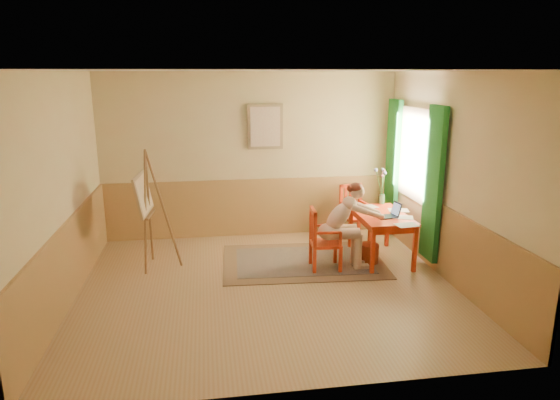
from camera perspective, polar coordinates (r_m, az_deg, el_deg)
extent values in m
cube|color=tan|center=(6.70, -1.43, -10.06)|extent=(5.00, 4.50, 0.02)
cube|color=white|center=(6.10, -1.60, 14.81)|extent=(5.00, 4.50, 0.02)
cube|color=#D8B784|center=(8.46, -3.43, 5.10)|extent=(5.00, 0.02, 2.80)
cube|color=#D8B784|center=(4.10, 2.46, -5.11)|extent=(5.00, 0.02, 2.80)
cube|color=#D8B784|center=(6.45, -24.22, 0.88)|extent=(0.02, 4.50, 2.80)
cube|color=#D8B784|center=(7.01, 19.31, 2.35)|extent=(0.02, 4.50, 2.80)
cube|color=tan|center=(8.62, -3.32, -0.84)|extent=(5.00, 0.04, 1.00)
cube|color=tan|center=(6.69, -23.18, -6.62)|extent=(0.04, 4.50, 1.00)
cube|color=tan|center=(7.23, 18.51, -4.64)|extent=(0.04, 4.50, 1.00)
cube|color=white|center=(7.94, 15.49, 5.08)|extent=(0.02, 1.00, 1.30)
cube|color=#917653|center=(7.93, 15.35, 5.08)|extent=(0.03, 1.12, 1.42)
cube|color=#207E2D|center=(7.27, 17.29, 1.71)|extent=(0.08, 0.45, 2.20)
cube|color=#207E2D|center=(8.67, 12.86, 3.99)|extent=(0.08, 0.45, 2.20)
cube|color=#917653|center=(8.37, -1.73, 8.47)|extent=(0.60, 0.04, 0.76)
cube|color=beige|center=(8.34, -1.71, 8.46)|extent=(0.50, 0.02, 0.66)
cube|color=#8C7251|center=(7.54, 2.68, -7.07)|extent=(2.49, 1.73, 0.01)
cube|color=black|center=(7.54, 2.68, -7.01)|extent=(2.06, 1.31, 0.01)
cube|color=red|center=(7.57, 11.67, -1.73)|extent=(0.73, 1.20, 0.04)
cube|color=red|center=(7.59, 11.64, -2.24)|extent=(0.63, 1.10, 0.10)
cube|color=red|center=(7.09, 10.64, -5.87)|extent=(0.06, 0.06, 0.68)
cube|color=red|center=(7.31, 15.30, -5.51)|extent=(0.06, 0.06, 0.68)
cube|color=red|center=(8.08, 8.14, -3.20)|extent=(0.06, 0.06, 0.68)
cube|color=red|center=(8.28, 12.30, -2.97)|extent=(0.06, 0.06, 0.68)
cube|color=red|center=(7.17, 5.27, -5.03)|extent=(0.44, 0.42, 0.04)
cube|color=red|center=(7.04, 4.01, -7.14)|extent=(0.05, 0.05, 0.37)
cube|color=red|center=(7.11, 6.99, -6.99)|extent=(0.05, 0.05, 0.37)
cube|color=red|center=(7.37, 3.54, -6.13)|extent=(0.05, 0.05, 0.37)
cube|color=red|center=(7.44, 6.40, -6.00)|extent=(0.05, 0.05, 0.37)
cube|color=red|center=(6.88, 4.08, -3.46)|extent=(0.05, 0.05, 0.50)
cube|color=red|center=(7.22, 3.60, -2.60)|extent=(0.05, 0.05, 0.50)
cube|color=red|center=(6.99, 3.86, -1.27)|extent=(0.07, 0.40, 0.05)
cube|color=red|center=(6.97, 3.95, -3.35)|extent=(0.03, 0.04, 0.41)
cube|color=red|center=(7.05, 3.83, -3.12)|extent=(0.03, 0.04, 0.41)
cube|color=red|center=(7.14, 3.71, -2.90)|extent=(0.03, 0.04, 0.41)
cube|color=red|center=(6.93, 5.59, -3.79)|extent=(0.37, 0.06, 0.03)
cube|color=red|center=(7.00, 7.00, -4.52)|extent=(0.04, 0.04, 0.20)
cube|color=red|center=(7.26, 5.05, -2.92)|extent=(0.37, 0.06, 0.03)
cube|color=red|center=(7.33, 6.40, -3.62)|extent=(0.04, 0.04, 0.20)
cube|color=red|center=(8.47, 8.68, -1.97)|extent=(0.49, 0.50, 0.04)
cube|color=red|center=(8.61, 6.95, -3.10)|extent=(0.06, 0.06, 0.38)
cube|color=red|center=(8.28, 8.14, -3.85)|extent=(0.06, 0.06, 0.38)
cube|color=red|center=(8.77, 9.09, -2.84)|extent=(0.06, 0.06, 0.38)
cube|color=red|center=(8.45, 10.34, -3.57)|extent=(0.06, 0.06, 0.38)
cube|color=red|center=(8.47, 7.05, 0.06)|extent=(0.06, 0.06, 0.52)
cube|color=red|center=(8.64, 9.22, 0.26)|extent=(0.06, 0.06, 0.52)
cube|color=red|center=(8.50, 8.20, 1.67)|extent=(0.41, 0.13, 0.06)
cube|color=red|center=(8.52, 7.58, 0.02)|extent=(0.05, 0.04, 0.42)
cube|color=red|center=(8.56, 8.14, 0.07)|extent=(0.05, 0.04, 0.42)
cube|color=red|center=(8.60, 8.69, 0.12)|extent=(0.05, 0.04, 0.42)
cube|color=red|center=(8.32, 7.63, -0.59)|extent=(0.11, 0.39, 0.03)
cube|color=red|center=(8.19, 8.19, -1.61)|extent=(0.04, 0.04, 0.21)
cube|color=red|center=(8.49, 9.83, -0.37)|extent=(0.11, 0.39, 0.03)
cube|color=red|center=(8.36, 10.41, -1.36)|extent=(0.04, 0.04, 0.21)
ellipsoid|color=beige|center=(7.13, 5.56, -3.66)|extent=(0.31, 0.37, 0.23)
cylinder|color=beige|center=(7.09, 7.39, -3.90)|extent=(0.45, 0.18, 0.16)
cylinder|color=beige|center=(7.26, 7.07, -3.46)|extent=(0.45, 0.18, 0.16)
cylinder|color=beige|center=(7.23, 8.98, -5.84)|extent=(0.12, 0.12, 0.51)
cylinder|color=beige|center=(7.39, 8.63, -5.36)|extent=(0.12, 0.12, 0.51)
cube|color=beige|center=(7.33, 9.39, -7.65)|extent=(0.22, 0.10, 0.07)
cube|color=beige|center=(7.49, 9.03, -7.13)|extent=(0.22, 0.10, 0.07)
ellipsoid|color=beige|center=(7.09, 6.80, -1.89)|extent=(0.50, 0.32, 0.53)
ellipsoid|color=beige|center=(7.07, 8.04, -0.35)|extent=(0.22, 0.31, 0.18)
sphere|color=beige|center=(7.06, 8.93, 0.97)|extent=(0.21, 0.21, 0.20)
ellipsoid|color=#5A2316|center=(7.04, 8.78, 1.43)|extent=(0.20, 0.21, 0.14)
sphere|color=#5A2316|center=(7.02, 8.14, 1.33)|extent=(0.11, 0.11, 0.11)
cylinder|color=beige|center=(6.97, 9.07, -1.07)|extent=(0.23, 0.12, 0.15)
cylinder|color=beige|center=(7.07, 10.79, -1.63)|extent=(0.31, 0.13, 0.17)
sphere|color=beige|center=(6.99, 9.84, -1.33)|extent=(0.09, 0.09, 0.09)
sphere|color=beige|center=(7.15, 11.71, -1.91)|extent=(0.08, 0.08, 0.07)
cylinder|color=beige|center=(7.25, 8.48, -0.44)|extent=(0.23, 0.10, 0.15)
cylinder|color=beige|center=(7.31, 10.23, -1.07)|extent=(0.31, 0.16, 0.17)
sphere|color=beige|center=(7.29, 9.19, -0.66)|extent=(0.09, 0.09, 0.09)
sphere|color=beige|center=(7.33, 11.26, -1.49)|extent=(0.08, 0.08, 0.07)
cube|color=#1E2338|center=(7.40, 12.15, -1.90)|extent=(0.33, 0.26, 0.02)
cube|color=#2D3342|center=(7.40, 12.15, -1.88)|extent=(0.28, 0.21, 0.00)
cube|color=#1E2338|center=(7.46, 13.31, -0.99)|extent=(0.10, 0.22, 0.20)
cube|color=#99BFF2|center=(7.46, 13.24, -1.03)|extent=(0.08, 0.18, 0.16)
cube|color=white|center=(7.09, 14.43, -2.81)|extent=(0.33, 0.25, 0.00)
cube|color=white|center=(7.82, 13.52, -1.15)|extent=(0.35, 0.28, 0.00)
cube|color=white|center=(7.91, 10.05, -0.79)|extent=(0.35, 0.29, 0.00)
cube|color=white|center=(7.45, 13.95, -1.94)|extent=(0.36, 0.31, 0.00)
cylinder|color=#3F724C|center=(8.14, 11.66, 0.11)|extent=(0.12, 0.12, 0.15)
cylinder|color=#3F7233|center=(8.11, 11.35, 1.96)|extent=(0.10, 0.10, 0.41)
sphere|color=#728CD8|center=(8.09, 11.02, 3.43)|extent=(0.08, 0.08, 0.06)
cylinder|color=#3F7233|center=(8.03, 11.80, 1.91)|extent=(0.03, 0.10, 0.43)
sphere|color=pink|center=(7.94, 11.93, 3.34)|extent=(0.05, 0.05, 0.04)
cylinder|color=#3F7233|center=(8.11, 11.71, 1.62)|extent=(0.02, 0.05, 0.32)
sphere|color=pink|center=(8.09, 11.74, 2.74)|extent=(0.06, 0.06, 0.05)
cylinder|color=#3F7233|center=(8.02, 11.85, 1.77)|extent=(0.03, 0.14, 0.40)
sphere|color=#728CD8|center=(7.92, 12.01, 3.07)|extent=(0.07, 0.07, 0.06)
cylinder|color=#3F7233|center=(8.14, 11.79, 1.79)|extent=(0.06, 0.11, 0.35)
sphere|color=pink|center=(8.15, 11.89, 3.08)|extent=(0.07, 0.07, 0.05)
cylinder|color=#3F7233|center=(8.11, 11.77, 1.78)|extent=(0.04, 0.06, 0.36)
sphere|color=pink|center=(8.10, 11.86, 3.06)|extent=(0.06, 0.06, 0.05)
cylinder|color=#3F7233|center=(8.13, 11.74, 1.98)|extent=(0.04, 0.12, 0.41)
sphere|color=#728CD8|center=(8.15, 11.79, 3.46)|extent=(0.06, 0.06, 0.05)
cylinder|color=#B84627|center=(7.55, 10.26, -6.10)|extent=(0.37, 0.37, 0.30)
cylinder|color=brown|center=(7.20, -15.29, -1.38)|extent=(0.11, 0.32, 1.75)
cylinder|color=brown|center=(7.47, -14.88, -0.79)|extent=(0.06, 0.32, 1.75)
cylinder|color=brown|center=(7.29, -13.27, -1.06)|extent=(0.46, 0.07, 1.75)
cylinder|color=brown|center=(7.36, -15.22, -1.62)|extent=(0.07, 0.49, 0.03)
cube|color=brown|center=(7.35, -14.79, -1.61)|extent=(0.10, 0.53, 0.03)
cube|color=#917653|center=(7.29, -15.55, 0.69)|extent=(0.20, 0.78, 0.58)
cube|color=beige|center=(7.28, -15.41, 0.70)|extent=(0.15, 0.70, 0.50)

